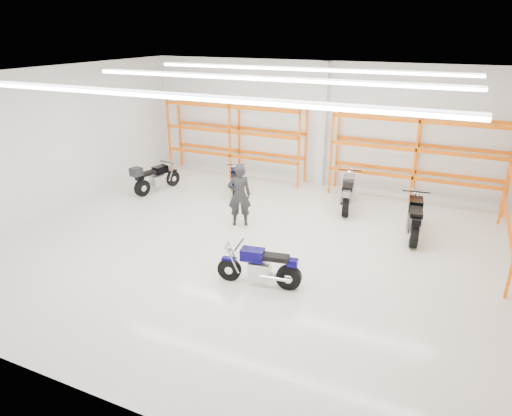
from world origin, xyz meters
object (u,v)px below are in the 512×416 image
at_px(motorcycle_back_c, 347,193).
at_px(motorcycle_back_a, 154,178).
at_px(motorcycle_back_b, 235,182).
at_px(motorcycle_back_d, 414,219).
at_px(motorcycle_main, 263,267).
at_px(standing_man, 239,195).
at_px(structural_column, 322,126).

bearing_deg(motorcycle_back_c, motorcycle_back_a, -168.88).
relative_size(motorcycle_back_b, motorcycle_back_d, 0.77).
xyz_separation_m(motorcycle_back_a, motorcycle_back_b, (2.77, 1.03, -0.07)).
distance_m(motorcycle_main, standing_man, 3.58).
bearing_deg(motorcycle_back_a, motorcycle_back_d, -0.32).
relative_size(standing_man, structural_column, 0.42).
distance_m(motorcycle_back_a, motorcycle_back_d, 9.00).
xyz_separation_m(motorcycle_back_d, standing_man, (-4.86, -1.30, 0.41)).
bearing_deg(motorcycle_back_b, motorcycle_back_c, 4.22).
height_order(motorcycle_back_b, structural_column, structural_column).
relative_size(motorcycle_back_c, standing_man, 1.21).
bearing_deg(motorcycle_back_b, standing_man, -60.27).
xyz_separation_m(motorcycle_back_b, motorcycle_back_d, (6.23, -1.08, 0.09)).
relative_size(motorcycle_main, motorcycle_back_a, 0.95).
relative_size(motorcycle_back_a, motorcycle_back_b, 1.16).
height_order(motorcycle_back_c, motorcycle_back_d, motorcycle_back_d).
height_order(motorcycle_back_d, structural_column, structural_column).
xyz_separation_m(motorcycle_back_b, standing_man, (1.36, -2.39, 0.50)).
distance_m(motorcycle_back_a, standing_man, 4.37).
xyz_separation_m(motorcycle_back_c, motorcycle_back_d, (2.26, -1.37, 0.01)).
bearing_deg(standing_man, motorcycle_back_b, -88.66).
bearing_deg(structural_column, standing_man, -102.83).
bearing_deg(motorcycle_back_b, motorcycle_back_a, -159.56).
distance_m(motorcycle_back_a, motorcycle_back_b, 2.96).
bearing_deg(motorcycle_main, motorcycle_back_d, 56.08).
distance_m(motorcycle_back_d, structural_column, 5.34).
relative_size(motorcycle_back_d, structural_column, 0.52).
xyz_separation_m(motorcycle_back_a, standing_man, (4.13, -1.35, 0.43)).
relative_size(motorcycle_back_c, motorcycle_back_d, 0.98).
bearing_deg(motorcycle_back_d, structural_column, 138.76).
bearing_deg(motorcycle_back_c, motorcycle_main, -95.86).
bearing_deg(motorcycle_main, standing_man, 124.99).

